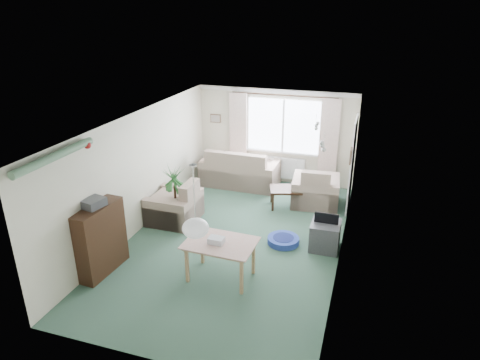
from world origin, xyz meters
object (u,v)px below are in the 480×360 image
(armchair_corner, at_px, (316,185))
(dining_table, at_px, (221,261))
(armchair_left, at_px, (174,201))
(houseplant, at_px, (175,196))
(pet_bed, at_px, (283,240))
(tv_cube, at_px, (325,235))
(coffee_table, at_px, (292,197))
(sofa, at_px, (240,166))
(bookshelf, at_px, (100,239))

(armchair_corner, relative_size, dining_table, 0.99)
(armchair_left, bearing_deg, houseplant, 39.39)
(pet_bed, bearing_deg, tv_cube, 4.91)
(armchair_corner, height_order, houseplant, houseplant)
(coffee_table, bearing_deg, houseplant, -144.05)
(sofa, relative_size, dining_table, 1.83)
(coffee_table, bearing_deg, tv_cube, -59.37)
(pet_bed, bearing_deg, sofa, 123.11)
(sofa, xyz_separation_m, tv_cube, (2.47, -2.53, -0.22))
(bookshelf, relative_size, houseplant, 0.96)
(coffee_table, xyz_separation_m, pet_bed, (0.18, -1.67, -0.16))
(houseplant, bearing_deg, bookshelf, -102.83)
(armchair_left, bearing_deg, coffee_table, 122.83)
(bookshelf, xyz_separation_m, dining_table, (2.00, 0.42, -0.28))
(armchair_corner, bearing_deg, coffee_table, 27.31)
(coffee_table, height_order, pet_bed, coffee_table)
(bookshelf, bearing_deg, armchair_corner, 55.07)
(sofa, relative_size, bookshelf, 1.58)
(armchair_corner, xyz_separation_m, dining_table, (-1.07, -3.41, -0.14))
(coffee_table, xyz_separation_m, tv_cube, (0.95, -1.61, 0.04))
(armchair_corner, height_order, dining_table, armchair_corner)
(sofa, bearing_deg, dining_table, 103.80)
(sofa, height_order, houseplant, houseplant)
(armchair_corner, relative_size, pet_bed, 1.70)
(dining_table, bearing_deg, pet_bed, 61.84)
(houseplant, bearing_deg, sofa, 75.78)
(tv_cube, bearing_deg, armchair_left, 176.52)
(bookshelf, height_order, pet_bed, bookshelf)
(sofa, height_order, dining_table, sofa)
(dining_table, bearing_deg, sofa, 103.04)
(dining_table, bearing_deg, bookshelf, -168.29)
(bookshelf, distance_m, houseplant, 2.01)
(coffee_table, bearing_deg, armchair_corner, 32.79)
(sofa, bearing_deg, armchair_left, 73.39)
(coffee_table, distance_m, bookshelf, 4.38)
(houseplant, xyz_separation_m, tv_cube, (3.09, -0.05, -0.37))
(armchair_corner, relative_size, tv_cube, 1.78)
(sofa, xyz_separation_m, armchair_corner, (2.00, -0.61, -0.02))
(armchair_left, relative_size, bookshelf, 0.83)
(coffee_table, bearing_deg, bookshelf, -126.39)
(dining_table, height_order, tv_cube, dining_table)
(pet_bed, bearing_deg, coffee_table, 95.98)
(sofa, distance_m, armchair_corner, 2.09)
(armchair_corner, bearing_deg, sofa, -22.36)
(armchair_corner, relative_size, coffee_table, 1.05)
(houseplant, height_order, dining_table, houseplant)
(sofa, height_order, bookshelf, bookshelf)
(houseplant, height_order, tv_cube, houseplant)
(sofa, distance_m, houseplant, 2.56)
(armchair_left, relative_size, houseplant, 0.80)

